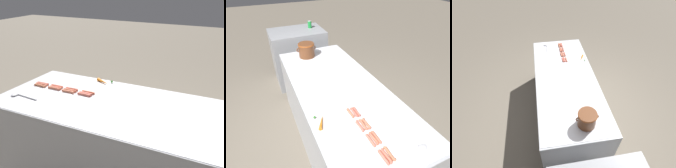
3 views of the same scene
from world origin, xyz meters
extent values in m
cube|color=#ADAFB5|center=(0.00, 0.00, 0.44)|extent=(0.94, 2.27, 0.88)
cube|color=silver|center=(0.00, 0.00, 0.88)|extent=(0.93, 2.23, 0.00)
cylinder|color=#D16A56|center=(-0.08, -0.94, 0.89)|extent=(0.02, 0.11, 0.02)
sphere|color=#D16A56|center=(-0.08, -1.00, 0.89)|extent=(0.02, 0.02, 0.02)
sphere|color=#D16A56|center=(-0.08, -0.89, 0.89)|extent=(0.02, 0.02, 0.02)
cylinder|color=#D46A54|center=(-0.09, -0.78, 0.89)|extent=(0.02, 0.11, 0.02)
sphere|color=#D46A54|center=(-0.09, -0.83, 0.89)|extent=(0.02, 0.02, 0.02)
sphere|color=#D46A54|center=(-0.09, -0.72, 0.89)|extent=(0.02, 0.02, 0.02)
cylinder|color=#D06753|center=(-0.09, -0.62, 0.89)|extent=(0.03, 0.11, 0.02)
sphere|color=#D06753|center=(-0.09, -0.67, 0.89)|extent=(0.02, 0.02, 0.02)
sphere|color=#D06753|center=(-0.09, -0.56, 0.89)|extent=(0.02, 0.02, 0.02)
cylinder|color=#D46D4F|center=(-0.09, -0.44, 0.89)|extent=(0.03, 0.11, 0.02)
sphere|color=#D46D4F|center=(-0.09, -0.50, 0.89)|extent=(0.02, 0.02, 0.02)
sphere|color=#D46D4F|center=(-0.09, -0.39, 0.89)|extent=(0.02, 0.02, 0.02)
cylinder|color=#CA6751|center=(-0.06, -0.94, 0.89)|extent=(0.03, 0.11, 0.02)
sphere|color=#CA6751|center=(-0.06, -1.00, 0.89)|extent=(0.02, 0.02, 0.02)
sphere|color=#CA6751|center=(-0.06, -0.89, 0.89)|extent=(0.02, 0.02, 0.02)
cylinder|color=#D76C50|center=(-0.05, -0.77, 0.89)|extent=(0.03, 0.11, 0.02)
sphere|color=#D76C50|center=(-0.06, -0.83, 0.89)|extent=(0.02, 0.02, 0.02)
sphere|color=#D76C50|center=(-0.05, -0.72, 0.89)|extent=(0.02, 0.02, 0.02)
cylinder|color=#CC6D50|center=(-0.05, -0.61, 0.89)|extent=(0.03, 0.11, 0.02)
sphere|color=#CC6D50|center=(-0.05, -0.67, 0.89)|extent=(0.02, 0.02, 0.02)
sphere|color=#CC6D50|center=(-0.06, -0.56, 0.89)|extent=(0.02, 0.02, 0.02)
cylinder|color=#D06655|center=(-0.05, -0.45, 0.89)|extent=(0.03, 0.11, 0.02)
sphere|color=#D06655|center=(-0.05, -0.50, 0.89)|extent=(0.02, 0.02, 0.02)
sphere|color=#D06655|center=(-0.05, -0.39, 0.89)|extent=(0.02, 0.02, 0.02)
cylinder|color=#C9714D|center=(-0.03, -0.94, 0.89)|extent=(0.03, 0.11, 0.02)
sphere|color=#C9714D|center=(-0.02, -0.99, 0.89)|extent=(0.02, 0.02, 0.02)
sphere|color=#C9714D|center=(-0.03, -0.88, 0.89)|extent=(0.02, 0.02, 0.02)
cylinder|color=#CC6C51|center=(-0.03, -0.77, 0.89)|extent=(0.03, 0.11, 0.02)
sphere|color=#CC6C51|center=(-0.03, -0.83, 0.89)|extent=(0.02, 0.02, 0.02)
sphere|color=#CC6C51|center=(-0.03, -0.72, 0.89)|extent=(0.02, 0.02, 0.02)
cylinder|color=#D07153|center=(-0.02, -0.61, 0.89)|extent=(0.03, 0.11, 0.02)
sphere|color=#D07153|center=(-0.03, -0.67, 0.89)|extent=(0.02, 0.02, 0.02)
sphere|color=#D07153|center=(-0.02, -0.56, 0.89)|extent=(0.02, 0.02, 0.02)
cylinder|color=#CC6452|center=(-0.03, -0.45, 0.89)|extent=(0.03, 0.11, 0.02)
sphere|color=#CC6452|center=(-0.03, -0.50, 0.89)|extent=(0.02, 0.02, 0.02)
sphere|color=#CC6452|center=(-0.03, -0.39, 0.89)|extent=(0.02, 0.02, 0.02)
cylinder|color=#B7B7BC|center=(0.23, -0.86, 0.89)|extent=(0.03, 0.22, 0.01)
ellipsoid|color=#B7B7BC|center=(0.24, -0.99, 0.89)|extent=(0.07, 0.06, 0.02)
cone|color=orange|center=(-0.37, -0.44, 0.90)|extent=(0.10, 0.17, 0.03)
sphere|color=#387F2D|center=(-0.41, -0.37, 0.90)|extent=(0.02, 0.02, 0.02)
camera|label=1|loc=(1.79, 0.72, 1.82)|focal=43.22mm
camera|label=2|loc=(-0.70, -1.53, 2.05)|focal=29.55mm
camera|label=3|loc=(0.34, 1.97, 2.64)|focal=26.95mm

